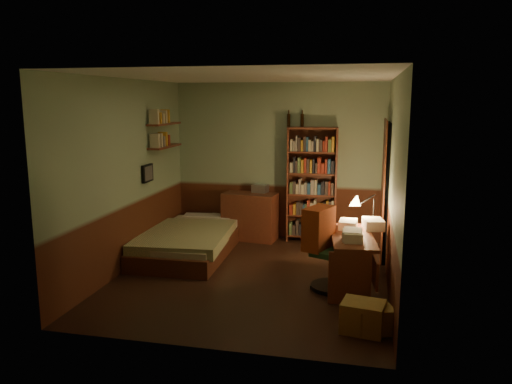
% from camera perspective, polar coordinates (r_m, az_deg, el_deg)
% --- Properties ---
extents(floor, '(3.50, 4.00, 0.02)m').
position_cam_1_polar(floor, '(6.74, -0.47, -9.70)').
color(floor, black).
rests_on(floor, ground).
extents(ceiling, '(3.50, 4.00, 0.02)m').
position_cam_1_polar(ceiling, '(6.33, -0.50, 13.15)').
color(ceiling, silver).
rests_on(ceiling, wall_back).
extents(wall_back, '(3.50, 0.02, 2.60)m').
position_cam_1_polar(wall_back, '(8.36, 2.62, 3.50)').
color(wall_back, gray).
rests_on(wall_back, ground).
extents(wall_left, '(0.02, 4.00, 2.60)m').
position_cam_1_polar(wall_left, '(7.01, -14.66, 1.81)').
color(wall_left, gray).
rests_on(wall_left, ground).
extents(wall_right, '(0.02, 4.00, 2.60)m').
position_cam_1_polar(wall_right, '(6.25, 15.43, 0.76)').
color(wall_right, gray).
rests_on(wall_right, ground).
extents(wall_front, '(3.50, 0.02, 2.60)m').
position_cam_1_polar(wall_front, '(4.50, -6.24, -2.62)').
color(wall_front, gray).
rests_on(wall_front, ground).
extents(doorway, '(0.06, 0.90, 2.00)m').
position_cam_1_polar(doorway, '(7.58, 14.56, 0.16)').
color(doorway, black).
rests_on(doorway, ground).
extents(door_trim, '(0.02, 0.98, 2.08)m').
position_cam_1_polar(door_trim, '(7.58, 14.30, 0.17)').
color(door_trim, '#441F12').
rests_on(door_trim, ground).
extents(bed, '(1.24, 2.24, 0.66)m').
position_cam_1_polar(bed, '(7.72, -7.54, -4.53)').
color(bed, '#5D7343').
rests_on(bed, ground).
extents(dresser, '(0.93, 0.54, 0.79)m').
position_cam_1_polar(dresser, '(8.37, -0.67, -2.79)').
color(dresser, '#5B2919').
rests_on(dresser, ground).
extents(mini_stereo, '(0.28, 0.24, 0.13)m').
position_cam_1_polar(mini_stereo, '(8.36, 0.47, 0.42)').
color(mini_stereo, '#B2B2B7').
rests_on(mini_stereo, dresser).
extents(bookshelf, '(0.83, 0.33, 1.89)m').
position_cam_1_polar(bookshelf, '(8.17, 6.35, 0.76)').
color(bookshelf, '#5B2919').
rests_on(bookshelf, ground).
extents(bottle_left, '(0.06, 0.06, 0.21)m').
position_cam_1_polar(bottle_left, '(8.22, 3.75, 8.19)').
color(bottle_left, black).
rests_on(bottle_left, bookshelf).
extents(bottle_right, '(0.07, 0.07, 0.21)m').
position_cam_1_polar(bottle_right, '(8.19, 5.30, 8.17)').
color(bottle_right, black).
rests_on(bottle_right, bookshelf).
extents(desk, '(0.65, 1.28, 0.66)m').
position_cam_1_polar(desk, '(6.43, 10.84, -7.71)').
color(desk, '#5B2919').
rests_on(desk, ground).
extents(paper_stack, '(0.30, 0.37, 0.13)m').
position_cam_1_polar(paper_stack, '(6.68, 13.25, -3.58)').
color(paper_stack, silver).
rests_on(paper_stack, desk).
extents(desk_lamp, '(0.23, 0.23, 0.66)m').
position_cam_1_polar(desk_lamp, '(6.86, 13.33, -0.95)').
color(desk_lamp, black).
rests_on(desk_lamp, desk).
extents(office_chair, '(0.54, 0.51, 0.86)m').
position_cam_1_polar(office_chair, '(6.24, 8.74, -7.23)').
color(office_chair, '#28502B').
rests_on(office_chair, ground).
extents(red_jacket, '(0.36, 0.50, 0.53)m').
position_cam_1_polar(red_jacket, '(6.27, 7.08, -0.56)').
color(red_jacket, '#B0401C').
rests_on(red_jacket, office_chair).
extents(wall_shelf_lower, '(0.20, 0.90, 0.03)m').
position_cam_1_polar(wall_shelf_lower, '(7.91, -10.36, 5.13)').
color(wall_shelf_lower, '#5B2919').
rests_on(wall_shelf_lower, wall_left).
extents(wall_shelf_upper, '(0.20, 0.90, 0.03)m').
position_cam_1_polar(wall_shelf_upper, '(7.89, -10.44, 7.66)').
color(wall_shelf_upper, '#5B2919').
rests_on(wall_shelf_upper, wall_left).
extents(framed_picture, '(0.04, 0.32, 0.26)m').
position_cam_1_polar(framed_picture, '(7.53, -12.30, 2.11)').
color(framed_picture, black).
rests_on(framed_picture, wall_left).
extents(cardboard_box_a, '(0.47, 0.40, 0.31)m').
position_cam_1_polar(cardboard_box_a, '(5.31, 12.12, -13.77)').
color(cardboard_box_a, olive).
rests_on(cardboard_box_a, ground).
extents(cardboard_box_b, '(0.45, 0.41, 0.26)m').
position_cam_1_polar(cardboard_box_b, '(5.35, 13.27, -13.92)').
color(cardboard_box_b, olive).
rests_on(cardboard_box_b, ground).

